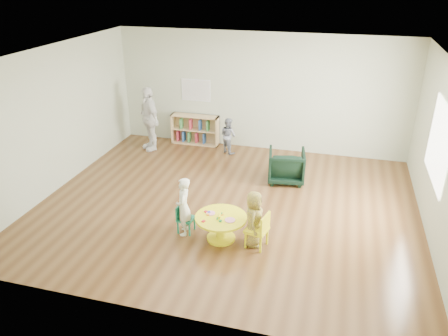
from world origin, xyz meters
name	(u,v)px	position (x,y,z in m)	size (l,w,h in m)	color
room	(229,109)	(0.01, 0.00, 1.89)	(7.10, 7.00, 2.80)	#57361B
activity_table	(221,224)	(0.19, -1.14, 0.30)	(0.85, 0.85, 0.47)	#FFF815
kid_chair_left	(184,217)	(-0.48, -1.07, 0.27)	(0.28, 0.28, 0.50)	#167B58
kid_chair_right	(259,229)	(0.84, -1.19, 0.33)	(0.39, 0.39, 0.61)	#FFF815
bookshelf	(195,130)	(-1.61, 2.86, 0.37)	(1.20, 0.30, 0.75)	tan
alphabet_poster	(196,90)	(-1.60, 2.98, 1.35)	(0.74, 0.01, 0.54)	white
armchair	(286,166)	(0.92, 1.31, 0.34)	(0.73, 0.75, 0.69)	black
child_left	(184,207)	(-0.46, -1.13, 0.51)	(0.37, 0.24, 1.02)	white
child_right	(254,219)	(0.74, -1.14, 0.47)	(0.46, 0.30, 0.95)	yellow
toddler	(228,135)	(-0.64, 2.49, 0.43)	(0.42, 0.33, 0.87)	#1B2644
adult_caretaker	(149,118)	(-2.55, 2.22, 0.78)	(0.92, 0.38, 1.56)	white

